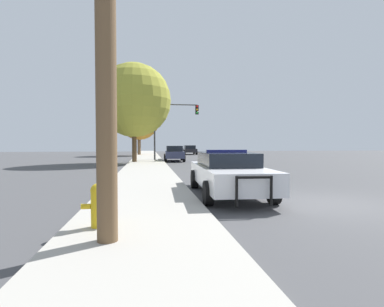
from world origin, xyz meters
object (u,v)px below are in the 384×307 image
Objects in this scene: police_car at (228,172)px; car_background_midblock at (174,153)px; car_background_distant at (189,150)px; tree_sidewalk_far at (139,120)px; fire_hydrant at (98,204)px; tree_sidewalk_mid at (134,100)px; traffic_light at (172,119)px.

police_car is 1.17× the size of car_background_midblock.
car_background_distant is 0.54× the size of tree_sidewalk_far.
fire_hydrant is 22.77m from car_background_midblock.
car_background_distant is at bearing 68.79° from tree_sidewalk_mid.
tree_sidewalk_mid is (-3.43, -2.71, 1.36)m from traffic_light.
police_car is 1.31× the size of car_background_distant.
traffic_light is at bearing -103.18° from car_background_distant.
car_background_midblock is 0.60× the size of tree_sidewalk_far.
traffic_light is (-0.31, 18.86, 3.20)m from police_car.
fire_hydrant is 23.17m from traffic_light.
tree_sidewalk_far reaches higher than traffic_light.
fire_hydrant is 0.11× the size of tree_sidewalk_far.
tree_sidewalk_far is (-7.39, -2.72, 4.22)m from car_background_distant.
car_background_midblock reaches higher than car_background_distant.
tree_sidewalk_mid is at bearing -141.66° from traffic_light.
car_background_midblock is at bearing -87.32° from police_car.
police_car is at bearing -83.31° from tree_sidewalk_far.
traffic_light is at bearing 38.34° from tree_sidewalk_mid.
car_background_midblock reaches higher than fire_hydrant.
fire_hydrant is 39.55m from car_background_distant.
police_car is 32.84m from tree_sidewalk_far.
police_car is at bearing -89.04° from traffic_light.
car_background_distant is 8.94m from tree_sidewalk_far.
car_background_distant is at bearing 79.58° from fire_hydrant.
traffic_light is at bearing -86.82° from police_car.
car_background_midblock is 0.55× the size of tree_sidewalk_mid.
police_car is 0.65× the size of tree_sidewalk_mid.
fire_hydrant is 0.18× the size of car_background_midblock.
car_background_distant is 0.50× the size of tree_sidewalk_mid.
police_car is 6.55× the size of fire_hydrant.
tree_sidewalk_mid is at bearing -74.72° from police_car.
police_car is 5.23m from fire_hydrant.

